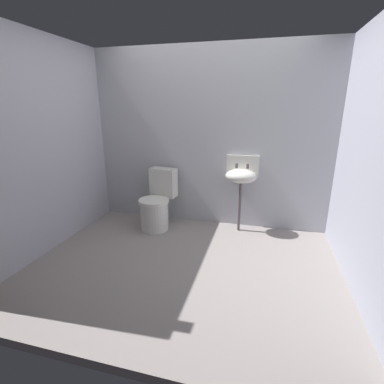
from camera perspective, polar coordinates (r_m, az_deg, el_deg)
The scene contains 6 objects.
ground_plane at distance 3.15m, azimuth -1.37°, elevation -14.49°, with size 3.58×2.69×0.08m, color gray.
wall_back at distance 3.87m, azimuth 3.49°, elevation 10.65°, with size 3.58×0.10×2.35m, color #AAABB3.
wall_left at distance 3.62m, azimuth -27.17°, elevation 8.37°, with size 0.10×2.49×2.35m, color #AAA9B6.
wall_right at distance 2.85m, azimuth 32.84°, elevation 5.63°, with size 0.10×2.49×2.35m, color #A5A7B8.
toilet_near_wall at distance 3.86m, azimuth -7.09°, elevation -2.52°, with size 0.44×0.63×0.78m.
sink at distance 3.67m, azimuth 9.96°, elevation 3.36°, with size 0.42×0.35×0.99m.
Camera 1 is at (0.75, -2.57, 1.61)m, focal length 26.33 mm.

